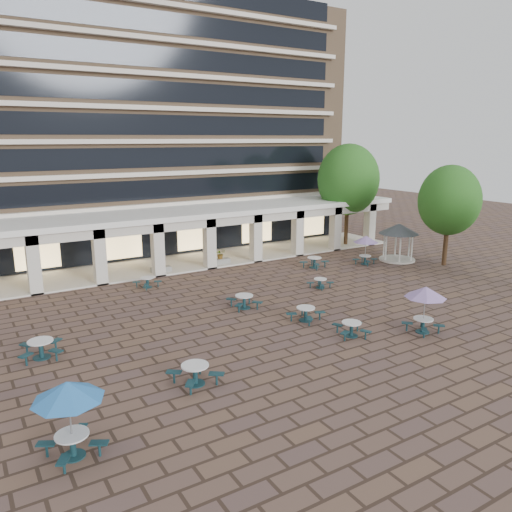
% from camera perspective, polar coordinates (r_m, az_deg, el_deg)
% --- Properties ---
extents(ground, '(120.00, 120.00, 0.00)m').
position_cam_1_polar(ground, '(28.05, 2.18, -7.47)').
color(ground, brown).
rests_on(ground, ground).
extents(apartment_building, '(40.00, 15.50, 25.20)m').
position_cam_1_polar(apartment_building, '(49.53, -14.89, 15.97)').
color(apartment_building, '#8F6F50').
rests_on(apartment_building, ground).
extents(retail_arcade, '(42.00, 6.60, 4.40)m').
position_cam_1_polar(retail_arcade, '(40.00, -9.61, 3.13)').
color(retail_arcade, white).
rests_on(retail_arcade, ground).
extents(picnic_table_1, '(2.06, 2.06, 0.76)m').
position_cam_1_polar(picnic_table_1, '(26.36, 10.85, -8.05)').
color(picnic_table_1, '#14363E').
rests_on(picnic_table_1, ground).
extents(picnic_table_4, '(2.26, 2.26, 2.60)m').
position_cam_1_polar(picnic_table_4, '(17.12, -20.70, -14.52)').
color(picnic_table_4, '#14363E').
rests_on(picnic_table_4, ground).
extents(picnic_table_5, '(2.13, 2.13, 0.87)m').
position_cam_1_polar(picnic_table_5, '(21.31, -6.97, -13.08)').
color(picnic_table_5, '#14363E').
rests_on(picnic_table_5, ground).
extents(picnic_table_6, '(2.15, 2.15, 2.48)m').
position_cam_1_polar(picnic_table_6, '(27.27, 18.80, -4.13)').
color(picnic_table_6, '#14363E').
rests_on(picnic_table_6, ground).
extents(picnic_table_7, '(1.73, 1.73, 0.66)m').
position_cam_1_polar(picnic_table_7, '(34.23, 7.35, -3.01)').
color(picnic_table_7, '#14363E').
rests_on(picnic_table_7, ground).
extents(picnic_table_8, '(2.13, 2.13, 0.86)m').
position_cam_1_polar(picnic_table_8, '(25.49, -23.37, -9.57)').
color(picnic_table_8, '#14363E').
rests_on(picnic_table_8, ground).
extents(picnic_table_9, '(1.97, 1.97, 0.81)m').
position_cam_1_polar(picnic_table_9, '(29.98, -1.36, -5.09)').
color(picnic_table_9, '#14363E').
rests_on(picnic_table_9, ground).
extents(picnic_table_10, '(2.14, 2.14, 0.79)m').
position_cam_1_polar(picnic_table_10, '(28.11, 5.70, -6.46)').
color(picnic_table_10, '#14363E').
rests_on(picnic_table_10, ground).
extents(picnic_table_11, '(2.02, 2.02, 2.33)m').
position_cam_1_polar(picnic_table_11, '(40.92, 12.46, 1.77)').
color(picnic_table_11, '#14363E').
rests_on(picnic_table_11, ground).
extents(picnic_table_12, '(1.86, 1.86, 0.69)m').
position_cam_1_polar(picnic_table_12, '(34.89, -12.33, -2.85)').
color(picnic_table_12, '#14363E').
rests_on(picnic_table_12, ground).
extents(picnic_table_13, '(2.22, 2.22, 0.83)m').
position_cam_1_polar(picnic_table_13, '(39.49, 6.69, -0.62)').
color(picnic_table_13, '#14363E').
rests_on(picnic_table_13, ground).
extents(gazebo, '(3.31, 3.31, 3.08)m').
position_cam_1_polar(gazebo, '(42.85, 15.99, 2.55)').
color(gazebo, beige).
rests_on(gazebo, ground).
extents(tree_east_a, '(4.79, 4.79, 7.97)m').
position_cam_1_polar(tree_east_a, '(42.03, 21.24, 5.95)').
color(tree_east_a, '#472E1C').
rests_on(tree_east_a, ground).
extents(tree_east_c, '(5.70, 5.70, 9.49)m').
position_cam_1_polar(tree_east_c, '(47.39, 10.50, 8.57)').
color(tree_east_c, '#472E1C').
rests_on(tree_east_c, ground).
extents(planter_left, '(1.50, 0.62, 1.16)m').
position_cam_1_polar(planter_left, '(38.20, -10.80, -1.34)').
color(planter_left, gray).
rests_on(planter_left, ground).
extents(planter_right, '(1.50, 0.70, 1.32)m').
position_cam_1_polar(planter_right, '(40.15, -4.08, -0.23)').
color(planter_right, gray).
rests_on(planter_right, ground).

